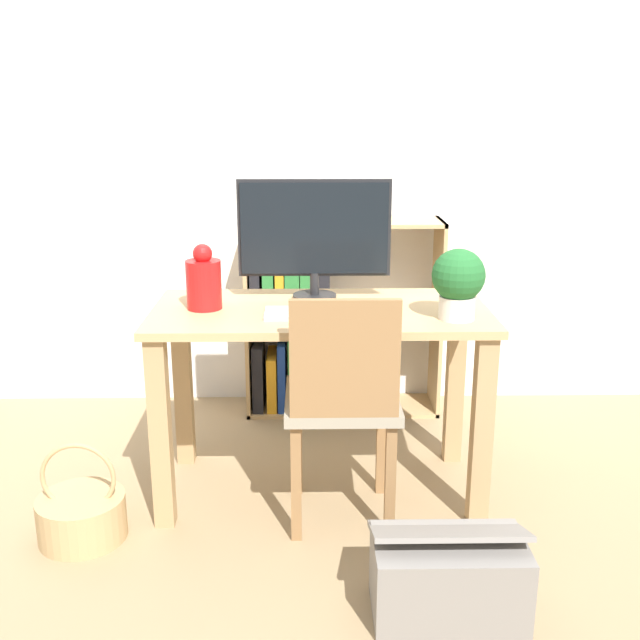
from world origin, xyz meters
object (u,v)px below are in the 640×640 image
monitor (314,232)px  basket (82,515)px  vase (204,281)px  potted_plant (458,281)px  chair (343,398)px  keyboard (318,313)px  bookshelf (306,317)px  storage_box (448,575)px

monitor → basket: (-0.82, -0.48, -0.91)m
vase → potted_plant: 0.92m
monitor → chair: monitor is taller
keyboard → basket: size_ratio=1.04×
potted_plant → keyboard: bearing=174.0°
monitor → keyboard: bearing=-88.1°
potted_plant → bookshelf: potted_plant is taller
monitor → keyboard: size_ratio=1.54×
bookshelf → basket: bearing=-124.5°
potted_plant → monitor: bearing=149.4°
chair → bookshelf: bookshelf is taller
vase → potted_plant: bearing=-9.6°
vase → chair: (0.50, -0.26, -0.36)m
potted_plant → storage_box: size_ratio=0.55×
keyboard → storage_box: size_ratio=0.83×
vase → bookshelf: 0.96m
chair → bookshelf: size_ratio=0.93×
basket → monitor: bearing=30.5°
vase → bookshelf: bearing=65.1°
keyboard → chair: (0.08, -0.16, -0.26)m
keyboard → storage_box: 0.98m
basket → potted_plant: bearing=8.2°
bookshelf → chair: bearing=-83.1°
keyboard → potted_plant: (0.49, -0.05, 0.13)m
monitor → bookshelf: monitor is taller
vase → chair: bearing=-27.6°
chair → potted_plant: bearing=16.4°
vase → monitor: bearing=19.1°
bookshelf → storage_box: bearing=-74.9°
keyboard → potted_plant: 0.51m
monitor → vase: 0.46m
keyboard → vase: 0.44m
bookshelf → basket: (-0.79, -1.14, -0.38)m
vase → basket: (-0.41, -0.34, -0.75)m
monitor → keyboard: monitor is taller
potted_plant → bookshelf: size_ratio=0.26×
potted_plant → basket: size_ratio=0.69×
vase → basket: bearing=-140.4°
vase → bookshelf: vase is taller
storage_box → vase: bearing=136.1°
chair → basket: size_ratio=2.41×
monitor → basket: size_ratio=1.60×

